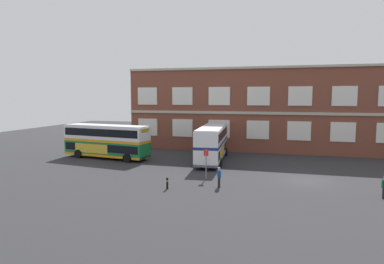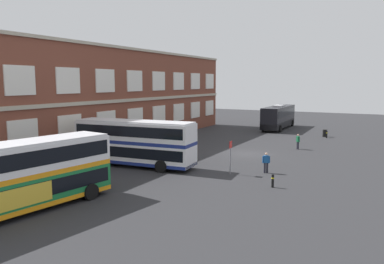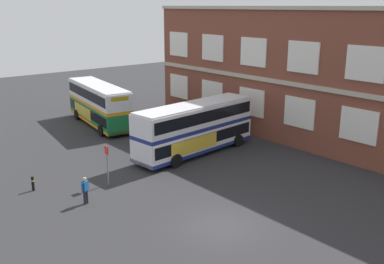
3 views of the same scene
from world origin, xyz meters
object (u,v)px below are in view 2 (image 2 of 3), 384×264
object	(u,v)px
double_decker_middle	(134,142)
waiting_passenger	(298,141)
safety_bollard_west	(273,181)
bus_stand_flag	(230,154)
station_litter_bin	(325,133)
second_passenger	(266,162)
safety_bollard_east	(327,134)
touring_coach	(279,117)
double_decker_near	(21,176)

from	to	relation	value
double_decker_middle	waiting_passenger	size ratio (longest dim) A/B	6.58
double_decker_middle	safety_bollard_west	size ratio (longest dim) A/B	11.77
bus_stand_flag	station_litter_bin	bearing A→B (deg)	-7.89
second_passenger	bus_stand_flag	world-z (taller)	bus_stand_flag
bus_stand_flag	safety_bollard_east	size ratio (longest dim) A/B	2.84
double_decker_middle	touring_coach	world-z (taller)	double_decker_middle
second_passenger	safety_bollard_west	world-z (taller)	second_passenger
double_decker_near	safety_bollard_east	distance (m)	40.19
double_decker_middle	bus_stand_flag	xyz separation A→B (m)	(1.25, -8.63, -0.51)
touring_coach	second_passenger	distance (m)	30.52
touring_coach	station_litter_bin	bearing A→B (deg)	-126.29
double_decker_near	safety_bollard_east	world-z (taller)	double_decker_near
waiting_passenger	safety_bollard_west	world-z (taller)	waiting_passenger
double_decker_middle	safety_bollard_west	bearing A→B (deg)	-94.63
second_passenger	safety_bollard_west	bearing A→B (deg)	-156.98
double_decker_middle	second_passenger	distance (m)	11.55
waiting_passenger	bus_stand_flag	xyz separation A→B (m)	(-14.08, 2.37, 0.70)
waiting_passenger	bus_stand_flag	world-z (taller)	bus_stand_flag
double_decker_middle	safety_bollard_east	bearing A→B (deg)	-25.96
bus_stand_flag	station_litter_bin	xyz separation A→B (m)	(25.51, -3.54, -1.12)
waiting_passenger	touring_coach	bearing A→B (deg)	21.54
second_passenger	safety_bollard_east	xyz separation A→B (m)	(22.87, -1.45, -0.44)
double_decker_near	second_passenger	size ratio (longest dim) A/B	6.62
safety_bollard_west	station_litter_bin	bearing A→B (deg)	1.29
second_passenger	bus_stand_flag	distance (m)	3.08
touring_coach	bus_stand_flag	bearing A→B (deg)	-171.92
bus_stand_flag	safety_bollard_west	distance (m)	4.89
touring_coach	waiting_passenger	bearing A→B (deg)	-158.46
touring_coach	safety_bollard_west	bearing A→B (deg)	-165.64
waiting_passenger	safety_bollard_east	xyz separation A→B (m)	(10.46, -1.56, -0.44)
touring_coach	station_litter_bin	world-z (taller)	touring_coach
safety_bollard_west	touring_coach	bearing A→B (deg)	14.36
waiting_passenger	station_litter_bin	bearing A→B (deg)	-5.81
double_decker_middle	safety_bollard_east	distance (m)	28.74
waiting_passenger	safety_bollard_east	distance (m)	10.59
waiting_passenger	safety_bollard_east	bearing A→B (deg)	-8.47
bus_stand_flag	safety_bollard_west	world-z (taller)	bus_stand_flag
waiting_passenger	station_litter_bin	world-z (taller)	waiting_passenger
touring_coach	waiting_passenger	xyz separation A→B (m)	(-17.30, -6.83, -0.98)
safety_bollard_west	bus_stand_flag	bearing A→B (deg)	61.23
double_decker_near	double_decker_middle	bearing A→B (deg)	6.84
station_litter_bin	safety_bollard_west	bearing A→B (deg)	-178.71
double_decker_near	safety_bollard_west	distance (m)	16.38
double_decker_near	station_litter_bin	world-z (taller)	double_decker_near
double_decker_near	double_decker_middle	size ratio (longest dim) A/B	1.01
touring_coach	waiting_passenger	world-z (taller)	touring_coach
double_decker_middle	safety_bollard_east	xyz separation A→B (m)	(25.80, -12.56, -1.66)
touring_coach	second_passenger	xyz separation A→B (m)	(-29.70, -6.93, -0.98)
station_litter_bin	waiting_passenger	bearing A→B (deg)	174.19
bus_stand_flag	safety_bollard_east	bearing A→B (deg)	-9.10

